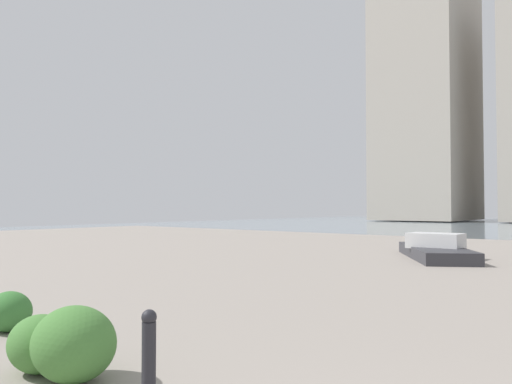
# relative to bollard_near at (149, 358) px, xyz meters

# --- Properties ---
(building_annex) EXTENTS (10.41, 13.46, 38.74)m
(building_annex) POSITION_rel_bollard_near_xyz_m (20.39, -61.38, 17.89)
(building_annex) COLOR #B2A899
(building_annex) RESTS_ON ground
(bollard_near) EXTENTS (0.13, 0.13, 0.84)m
(bollard_near) POSITION_rel_bollard_near_xyz_m (0.00, 0.00, 0.00)
(bollard_near) COLOR #232328
(bollard_near) RESTS_ON ground
(shrub_low) EXTENTS (0.87, 0.78, 0.74)m
(shrub_low) POSITION_rel_bollard_near_xyz_m (1.10, 0.03, -0.07)
(shrub_low) COLOR #477F38
(shrub_low) RESTS_ON ground
(shrub_round) EXTENTS (0.64, 0.58, 0.55)m
(shrub_round) POSITION_rel_bollard_near_xyz_m (3.57, -0.46, -0.16)
(shrub_round) COLOR #387533
(shrub_round) RESTS_ON ground
(shrub_tall) EXTENTS (0.70, 0.63, 0.59)m
(shrub_tall) POSITION_rel_bollard_near_xyz_m (1.61, 0.11, -0.14)
(shrub_tall) COLOR #477F38
(shrub_tall) RESTS_ON ground
(boat) EXTENTS (3.84, 4.78, 0.95)m
(boat) POSITION_rel_bollard_near_xyz_m (2.47, -13.76, -0.22)
(boat) COLOR #333338
(boat) RESTS_ON ground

